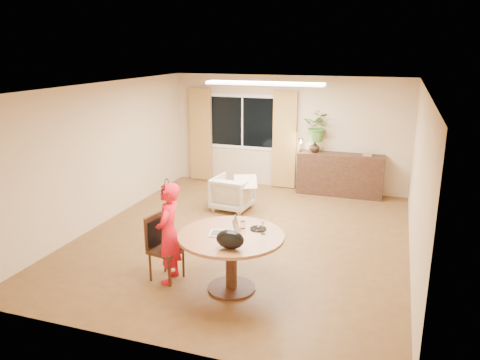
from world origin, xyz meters
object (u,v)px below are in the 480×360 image
Objects in this scene: sideboard at (340,175)px; child at (169,233)px; dining_chair at (166,248)px; armchair at (233,193)px; dining_table at (231,246)px.

child is at bearing -110.18° from sideboard.
dining_chair is 1.25× the size of armchair.
child is at bearing -7.85° from dining_chair.
child is 5.15m from sideboard.
armchair is at bearing 102.44° from dining_chair.
sideboard is (0.86, 4.80, -0.17)m from dining_table.
armchair is at bearing 109.25° from dining_table.
child reaches higher than dining_chair.
sideboard is (1.77, 4.83, -0.25)m from child.
child reaches higher than armchair.
dining_table is at bearing -100.18° from sideboard.
armchair is at bearing -139.25° from sideboard.
child is 0.77× the size of sideboard.
dining_table is at bearing 84.03° from child.
dining_table is 0.92m from child.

